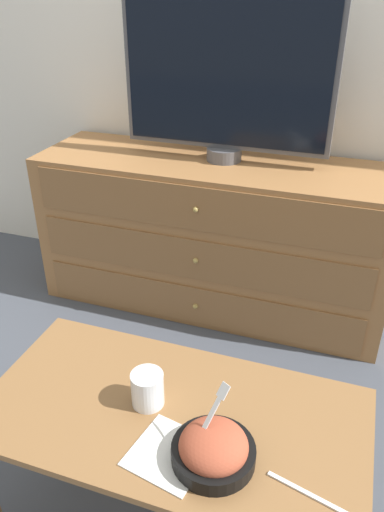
% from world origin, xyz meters
% --- Properties ---
extents(ground_plane, '(12.00, 12.00, 0.00)m').
position_xyz_m(ground_plane, '(0.00, 0.00, 0.00)').
color(ground_plane, '#474C56').
extents(wall_back, '(12.00, 0.05, 2.60)m').
position_xyz_m(wall_back, '(0.00, 0.03, 1.30)').
color(wall_back, white).
rests_on(wall_back, ground_plane).
extents(dresser, '(1.60, 0.51, 0.72)m').
position_xyz_m(dresser, '(-0.09, -0.28, 0.36)').
color(dresser, '#9E6B3D').
rests_on(dresser, ground_plane).
extents(tv, '(0.89, 0.15, 0.66)m').
position_xyz_m(tv, '(-0.05, -0.24, 1.06)').
color(tv, '#515156').
rests_on(tv, dresser).
extents(coffee_table, '(1.00, 0.51, 0.45)m').
position_xyz_m(coffee_table, '(0.15, -1.43, 0.38)').
color(coffee_table, olive).
rests_on(coffee_table, ground_plane).
extents(takeout_bowl, '(0.20, 0.20, 0.18)m').
position_xyz_m(takeout_bowl, '(0.30, -1.53, 0.48)').
color(takeout_bowl, black).
rests_on(takeout_bowl, coffee_table).
extents(drink_cup, '(0.09, 0.09, 0.10)m').
position_xyz_m(drink_cup, '(0.08, -1.42, 0.49)').
color(drink_cup, beige).
rests_on(drink_cup, coffee_table).
extents(napkin, '(0.20, 0.20, 0.00)m').
position_xyz_m(napkin, '(0.19, -1.55, 0.45)').
color(napkin, white).
rests_on(napkin, coffee_table).
extents(knife, '(0.18, 0.06, 0.01)m').
position_xyz_m(knife, '(0.52, -1.55, 0.45)').
color(knife, white).
rests_on(knife, coffee_table).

